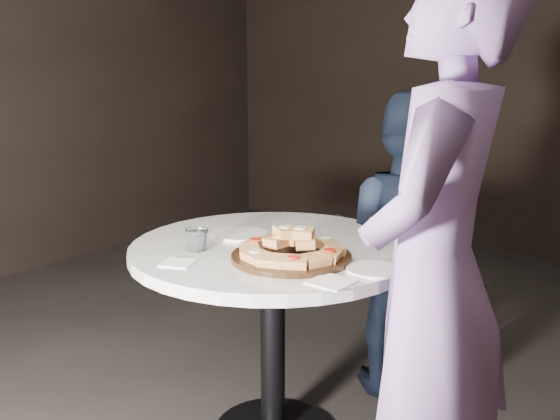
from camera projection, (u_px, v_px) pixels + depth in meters
name	position (u px, v px, depth m)	size (l,w,h in m)	color
table	(273.00, 282.00, 2.51)	(1.44, 1.44, 0.85)	black
serving_board	(291.00, 257.00, 2.28)	(0.44, 0.44, 0.02)	black
focaccia_pile	(292.00, 246.00, 2.27)	(0.39, 0.39, 0.10)	#AD7B43
plate_left	(240.00, 234.00, 2.59)	(0.23, 0.23, 0.01)	white
plate_right	(373.00, 269.00, 2.15)	(0.19, 0.19, 0.01)	white
water_glass	(197.00, 240.00, 2.38)	(0.09, 0.09, 0.08)	silver
napkin_near	(178.00, 263.00, 2.23)	(0.11, 0.11, 0.01)	white
napkin_far	(331.00, 282.00, 2.03)	(0.13, 0.13, 0.01)	white
chair_far	(429.00, 278.00, 3.31)	(0.44, 0.46, 0.77)	black
diner_navy	(402.00, 245.00, 2.92)	(0.70, 0.54, 1.44)	black
diner_teal	(434.00, 276.00, 1.84)	(0.68, 0.45, 1.87)	#7D649E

